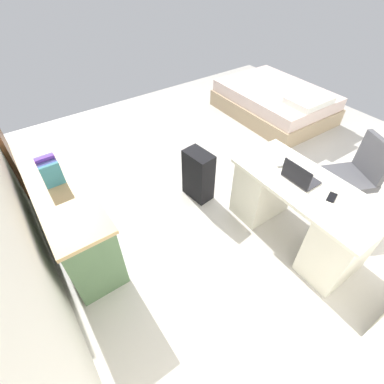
{
  "coord_description": "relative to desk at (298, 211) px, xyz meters",
  "views": [
    {
      "loc": [
        -2.05,
        2.29,
        2.52
      ],
      "look_at": [
        -0.39,
        1.12,
        0.6
      ],
      "focal_mm": 26.39,
      "sensor_mm": 36.0,
      "label": 1
    }
  ],
  "objects": [
    {
      "name": "bed",
      "position": [
        2.05,
        -1.91,
        -0.15
      ],
      "size": [
        1.93,
        1.44,
        0.58
      ],
      "color": "tan",
      "rests_on": "ground_plane"
    },
    {
      "name": "cell_phone_near_laptop",
      "position": [
        -0.23,
        -0.03,
        0.37
      ],
      "size": [
        0.11,
        0.15,
        0.01
      ],
      "primitive_type": "cube",
      "rotation": [
        0.0,
        0.0,
        0.33
      ],
      "color": "black",
      "rests_on": "desk"
    },
    {
      "name": "ground_plane",
      "position": [
        1.08,
        -0.27,
        -0.4
      ],
      "size": [
        6.15,
        6.15,
        0.0
      ],
      "primitive_type": "plane",
      "color": "beige"
    },
    {
      "name": "desk",
      "position": [
        0.0,
        0.0,
        0.0
      ],
      "size": [
        1.45,
        0.67,
        0.76
      ],
      "color": "silver",
      "rests_on": "ground_plane"
    },
    {
      "name": "figurine_small",
      "position": [
        1.7,
        1.93,
        0.45
      ],
      "size": [
        0.08,
        0.08,
        0.11
      ],
      "primitive_type": "cone",
      "color": "red",
      "rests_on": "credenza"
    },
    {
      "name": "book_row",
      "position": [
        1.39,
        1.93,
        0.5
      ],
      "size": [
        0.19,
        0.17,
        0.24
      ],
      "color": "teal",
      "rests_on": "credenza"
    },
    {
      "name": "office_chair",
      "position": [
        -0.05,
        -0.84,
        0.02
      ],
      "size": [
        0.61,
        0.61,
        0.94
      ],
      "color": "black",
      "rests_on": "ground_plane"
    },
    {
      "name": "credenza",
      "position": [
        1.4,
        1.92,
        -0.0
      ],
      "size": [
        1.8,
        0.48,
        0.79
      ],
      "color": "#4C6B47",
      "rests_on": "ground_plane"
    },
    {
      "name": "laptop",
      "position": [
        0.1,
        0.03,
        0.41
      ],
      "size": [
        0.31,
        0.22,
        0.21
      ],
      "color": "#333338",
      "rests_on": "desk"
    },
    {
      "name": "computer_mouse",
      "position": [
        0.36,
        -0.01,
        0.38
      ],
      "size": [
        0.06,
        0.1,
        0.03
      ],
      "primitive_type": "ellipsoid",
      "rotation": [
        0.0,
        0.0,
        -0.01
      ],
      "color": "white",
      "rests_on": "desk"
    },
    {
      "name": "suitcase_black",
      "position": [
        1.12,
        0.45,
        -0.07
      ],
      "size": [
        0.38,
        0.26,
        0.64
      ],
      "primitive_type": "cube",
      "rotation": [
        0.0,
        0.0,
        0.11
      ],
      "color": "black",
      "rests_on": "ground_plane"
    }
  ]
}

